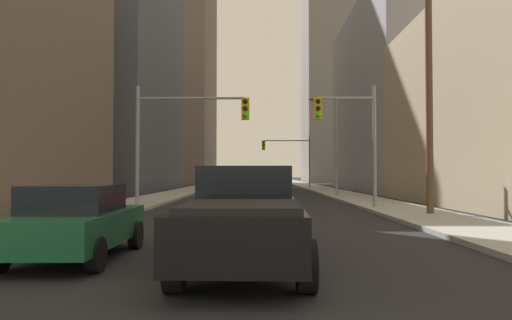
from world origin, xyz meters
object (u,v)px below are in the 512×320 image
Objects in this scene: sedan_green at (76,222)px; traffic_signal_near_left at (187,124)px; pickup_truck_black at (245,218)px; sedan_maroon at (259,193)px; traffic_signal_near_right at (349,127)px; traffic_signal_far_right at (288,152)px; sedan_grey at (254,189)px.

sedan_green is 13.57m from traffic_signal_near_left.
pickup_truck_black is 1.29× the size of sedan_maroon.
sedan_maroon is 4.87m from traffic_signal_near_left.
traffic_signal_near_right is at bearing 58.56° from sedan_green.
pickup_truck_black is 0.91× the size of traffic_signal_near_left.
sedan_maroon is 0.70× the size of traffic_signal_near_right.
traffic_signal_far_right is (6.68, 29.85, -0.00)m from traffic_signal_near_left.
traffic_signal_near_right is at bearing -0.01° from traffic_signal_near_left.
sedan_grey is at bearing 93.00° from sedan_maroon.
traffic_signal_near_left is at bearing -168.58° from sedan_maroon.
sedan_grey is 8.44m from traffic_signal_near_right.
sedan_grey is 7.79m from traffic_signal_near_left.
sedan_grey is at bearing 126.41° from traffic_signal_near_right.
sedan_grey is 0.70× the size of traffic_signal_far_right.
traffic_signal_near_left is at bearing 103.04° from pickup_truck_black.
pickup_truck_black reaches higher than sedan_grey.
sedan_maroon is 1.00× the size of sedan_grey.
traffic_signal_near_right reaches higher than sedan_grey.
pickup_truck_black is at bearing -76.96° from traffic_signal_near_left.
sedan_maroon is 0.70× the size of traffic_signal_far_right.
traffic_signal_far_right is at bearing 85.51° from pickup_truck_black.
sedan_green is 19.72m from sedan_grey.
pickup_truck_black is at bearing -108.05° from traffic_signal_near_right.
sedan_maroon is 5.58m from sedan_grey.
sedan_green is 15.75m from traffic_signal_near_right.
sedan_grey is at bearing -98.46° from traffic_signal_far_right.
traffic_signal_far_right is at bearing 77.38° from traffic_signal_near_left.
sedan_maroon is (3.70, 13.85, 0.00)m from sedan_green.
traffic_signal_far_right is (3.44, 43.84, 3.18)m from pickup_truck_black.
sedan_maroon and sedan_grey have the same top height.
pickup_truck_black reaches higher than sedan_green.
traffic_signal_near_left is at bearing 179.99° from traffic_signal_near_right.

